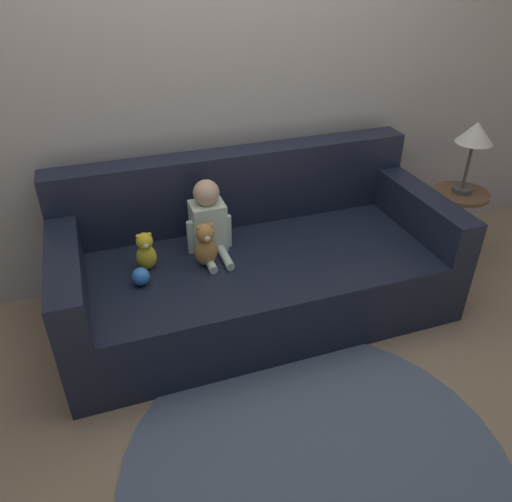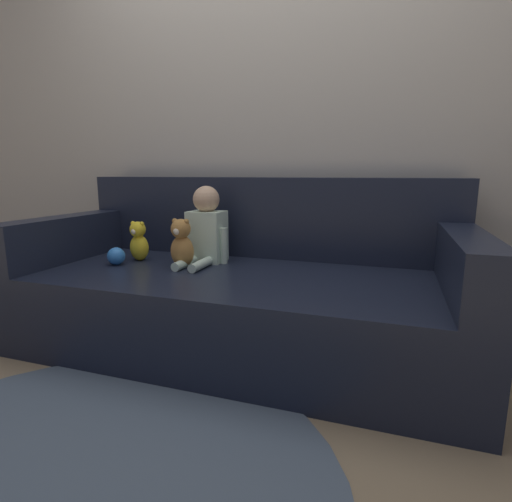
% 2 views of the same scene
% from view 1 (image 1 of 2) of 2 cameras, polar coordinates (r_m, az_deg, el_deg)
% --- Properties ---
extents(ground_plane, '(12.00, 12.00, 0.00)m').
position_cam_1_polar(ground_plane, '(3.04, 0.22, -6.54)').
color(ground_plane, '#9E8460').
extents(wall_back, '(8.00, 0.05, 2.60)m').
position_cam_1_polar(wall_back, '(2.98, -3.71, 20.55)').
color(wall_back, '#ADA89E').
rests_on(wall_back, ground_plane).
extents(couch, '(2.18, 1.00, 0.85)m').
position_cam_1_polar(couch, '(2.92, -0.20, -1.36)').
color(couch, black).
rests_on(couch, ground_plane).
extents(person_baby, '(0.26, 0.36, 0.41)m').
position_cam_1_polar(person_baby, '(2.78, -5.46, 3.46)').
color(person_baby, silver).
rests_on(person_baby, couch).
extents(teddy_bear_brown, '(0.12, 0.12, 0.25)m').
position_cam_1_polar(teddy_bear_brown, '(2.65, -5.77, 0.69)').
color(teddy_bear_brown, '#AD7A3D').
rests_on(teddy_bear_brown, couch).
extents(plush_toy_side, '(0.11, 0.10, 0.22)m').
position_cam_1_polar(plush_toy_side, '(2.68, -12.49, -0.04)').
color(plush_toy_side, yellow).
rests_on(plush_toy_side, couch).
extents(toy_ball, '(0.09, 0.09, 0.09)m').
position_cam_1_polar(toy_ball, '(2.60, -13.04, -2.87)').
color(toy_ball, '#337FDB').
rests_on(toy_ball, couch).
extents(floor_rug, '(1.66, 1.66, 0.01)m').
position_cam_1_polar(floor_rug, '(2.31, 6.96, -23.46)').
color(floor_rug, slate).
rests_on(floor_rug, ground_plane).
extents(side_table, '(0.35, 0.35, 0.98)m').
position_cam_1_polar(side_table, '(3.38, 23.14, 9.36)').
color(side_table, brown).
rests_on(side_table, ground_plane).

